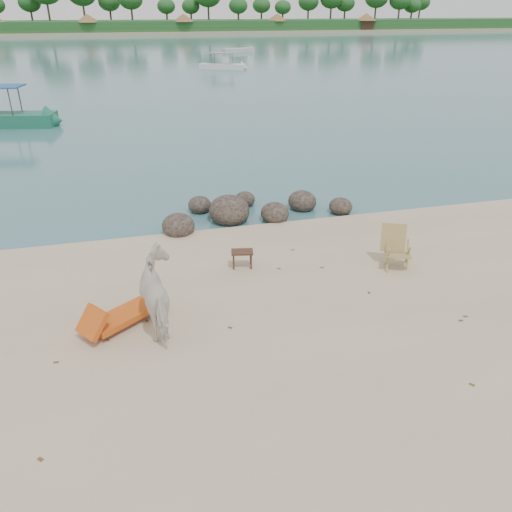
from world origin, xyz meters
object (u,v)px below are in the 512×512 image
Objects in this scene: deck_chair at (399,250)px; cow at (162,295)px; lounge_chair at (124,313)px; boulders at (245,211)px; side_table at (242,260)px.

cow is at bearing -145.30° from deck_chair.
deck_chair is at bearing -28.22° from lounge_chair.
cow is at bearing -118.78° from boulders.
cow is at bearing -56.08° from lounge_chair.
deck_chair reaches higher than boulders.
boulders reaches higher than side_table.
cow reaches higher than side_table.
boulders is 6.58m from lounge_chair.
side_table is at bearing -3.21° from lounge_chair.
deck_chair is (3.85, -1.03, 0.31)m from side_table.
side_table is at bearing -171.03° from deck_chair.
cow reaches higher than lounge_chair.
side_table is 0.52× the size of deck_chair.
lounge_chair is at bearing -136.87° from side_table.
cow is (-3.08, -5.61, 0.60)m from boulders.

